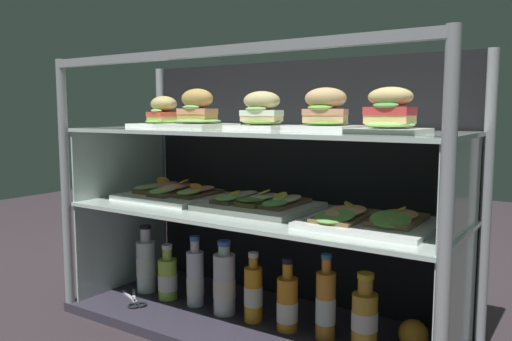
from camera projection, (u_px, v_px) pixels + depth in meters
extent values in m
cube|color=#2F262B|center=(256.00, 332.00, 1.64)|extent=(6.00, 6.00, 0.02)
cube|color=#322D3B|center=(256.00, 324.00, 1.63)|extent=(1.27, 0.49, 0.03)
cylinder|color=gray|center=(66.00, 188.00, 1.74)|extent=(0.03, 0.03, 0.86)
cylinder|color=gray|center=(445.00, 238.00, 1.06)|extent=(0.03, 0.03, 0.86)
cylinder|color=gray|center=(162.00, 175.00, 2.12)|extent=(0.03, 0.03, 0.86)
cylinder|color=gray|center=(486.00, 204.00, 1.44)|extent=(0.03, 0.03, 0.86)
cube|color=gray|center=(208.00, 52.00, 1.35)|extent=(1.24, 0.03, 0.03)
cube|color=black|center=(295.00, 182.00, 1.79)|extent=(1.21, 0.01, 0.83)
cube|color=silver|center=(124.00, 241.00, 1.94)|extent=(0.01, 0.43, 0.34)
cube|color=silver|center=(456.00, 307.00, 1.28)|extent=(0.01, 0.43, 0.34)
cube|color=silver|center=(256.00, 212.00, 1.59)|extent=(1.22, 0.44, 0.01)
cube|color=silver|center=(121.00, 162.00, 1.91)|extent=(0.01, 0.43, 0.24)
cube|color=silver|center=(462.00, 188.00, 1.25)|extent=(0.01, 0.43, 0.24)
cube|color=silver|center=(256.00, 132.00, 1.57)|extent=(1.22, 0.44, 0.01)
cube|color=white|center=(164.00, 125.00, 1.84)|extent=(0.19, 0.19, 0.01)
ellipsoid|color=#62B339|center=(164.00, 121.00, 1.84)|extent=(0.14, 0.12, 0.01)
cube|color=#D1BA6B|center=(164.00, 119.00, 1.84)|extent=(0.14, 0.12, 0.02)
cube|color=#D14731|center=(164.00, 114.00, 1.84)|extent=(0.14, 0.12, 0.02)
ellipsoid|color=#92C65F|center=(157.00, 111.00, 1.81)|extent=(0.08, 0.05, 0.02)
ellipsoid|color=tan|center=(164.00, 104.00, 1.83)|extent=(0.14, 0.12, 0.06)
cube|color=white|center=(198.00, 126.00, 1.68)|extent=(0.20, 0.20, 0.02)
ellipsoid|color=#6EA352|center=(197.00, 121.00, 1.68)|extent=(0.16, 0.14, 0.02)
cube|color=tan|center=(197.00, 117.00, 1.68)|extent=(0.12, 0.08, 0.02)
cube|color=tan|center=(197.00, 111.00, 1.68)|extent=(0.12, 0.08, 0.02)
ellipsoid|color=#8DC16F|center=(191.00, 107.00, 1.65)|extent=(0.07, 0.03, 0.02)
ellipsoid|color=#AC8546|center=(197.00, 99.00, 1.67)|extent=(0.12, 0.08, 0.06)
cube|color=white|center=(262.00, 127.00, 1.60)|extent=(0.17, 0.17, 0.01)
ellipsoid|color=olive|center=(262.00, 122.00, 1.60)|extent=(0.13, 0.11, 0.02)
cube|color=#D9C687|center=(262.00, 119.00, 1.60)|extent=(0.13, 0.09, 0.02)
cube|color=silver|center=(262.00, 113.00, 1.60)|extent=(0.13, 0.10, 0.02)
ellipsoid|color=#7BA755|center=(256.00, 109.00, 1.57)|extent=(0.07, 0.04, 0.02)
ellipsoid|color=tan|center=(262.00, 101.00, 1.59)|extent=(0.13, 0.10, 0.06)
cube|color=white|center=(325.00, 128.00, 1.46)|extent=(0.19, 0.19, 0.02)
ellipsoid|color=#629F39|center=(325.00, 123.00, 1.46)|extent=(0.13, 0.11, 0.01)
cube|color=#DDB57A|center=(325.00, 119.00, 1.46)|extent=(0.13, 0.11, 0.02)
cube|color=tan|center=(325.00, 112.00, 1.46)|extent=(0.13, 0.11, 0.02)
ellipsoid|color=#6EA239|center=(320.00, 107.00, 1.42)|extent=(0.07, 0.05, 0.02)
ellipsoid|color=tan|center=(326.00, 98.00, 1.45)|extent=(0.14, 0.11, 0.06)
cube|color=white|center=(389.00, 131.00, 1.30)|extent=(0.18, 0.18, 0.01)
ellipsoid|color=#91D362|center=(390.00, 125.00, 1.29)|extent=(0.13, 0.11, 0.02)
cube|color=#E7CB7F|center=(390.00, 120.00, 1.29)|extent=(0.12, 0.08, 0.02)
cube|color=#C93636|center=(390.00, 111.00, 1.29)|extent=(0.12, 0.08, 0.02)
ellipsoid|color=#508F3F|center=(386.00, 105.00, 1.26)|extent=(0.07, 0.03, 0.02)
ellipsoid|color=tan|center=(390.00, 97.00, 1.29)|extent=(0.12, 0.08, 0.05)
cube|color=white|center=(174.00, 196.00, 1.82)|extent=(0.34, 0.29, 0.02)
cube|color=brown|center=(161.00, 189.00, 1.89)|extent=(0.08, 0.21, 0.01)
ellipsoid|color=#97C164|center=(148.00, 187.00, 1.83)|extent=(0.08, 0.12, 0.02)
ellipsoid|color=#E9A082|center=(161.00, 185.00, 1.88)|extent=(0.07, 0.17, 0.01)
cylinder|color=orange|center=(163.00, 181.00, 1.91)|extent=(0.06, 0.06, 0.03)
cube|color=brown|center=(176.00, 192.00, 1.82)|extent=(0.08, 0.21, 0.01)
ellipsoid|color=#8EC563|center=(163.00, 190.00, 1.76)|extent=(0.08, 0.11, 0.02)
ellipsoid|color=#F4A187|center=(176.00, 187.00, 1.81)|extent=(0.07, 0.17, 0.02)
cylinder|color=orange|center=(183.00, 182.00, 1.83)|extent=(0.05, 0.05, 0.03)
cube|color=brown|center=(199.00, 194.00, 1.78)|extent=(0.08, 0.19, 0.01)
ellipsoid|color=#90C164|center=(188.00, 192.00, 1.73)|extent=(0.08, 0.10, 0.02)
ellipsoid|color=#E39278|center=(199.00, 189.00, 1.78)|extent=(0.07, 0.15, 0.02)
cylinder|color=orange|center=(196.00, 187.00, 1.76)|extent=(0.05, 0.05, 0.02)
cube|color=white|center=(259.00, 206.00, 1.62)|extent=(0.34, 0.29, 0.02)
cube|color=brown|center=(240.00, 198.00, 1.69)|extent=(0.08, 0.23, 0.01)
ellipsoid|color=#8FCA62|center=(227.00, 198.00, 1.63)|extent=(0.09, 0.13, 0.02)
ellipsoid|color=silver|center=(240.00, 195.00, 1.69)|extent=(0.07, 0.18, 0.01)
cylinder|color=yellow|center=(235.00, 193.00, 1.66)|extent=(0.05, 0.05, 0.02)
cube|color=brown|center=(262.00, 201.00, 1.63)|extent=(0.08, 0.20, 0.01)
ellipsoid|color=#5B9239|center=(251.00, 200.00, 1.58)|extent=(0.09, 0.12, 0.02)
ellipsoid|color=silver|center=(262.00, 197.00, 1.63)|extent=(0.07, 0.16, 0.01)
cylinder|color=#FADE4A|center=(264.00, 193.00, 1.65)|extent=(0.04, 0.05, 0.02)
cube|color=brown|center=(286.00, 204.00, 1.59)|extent=(0.08, 0.20, 0.01)
ellipsoid|color=#65A84F|center=(276.00, 203.00, 1.54)|extent=(0.08, 0.11, 0.02)
ellipsoid|color=#EFEAC1|center=(286.00, 199.00, 1.59)|extent=(0.07, 0.16, 0.02)
cylinder|color=yellow|center=(280.00, 196.00, 1.58)|extent=(0.06, 0.06, 0.02)
cube|color=white|center=(370.00, 223.00, 1.38)|extent=(0.34, 0.29, 0.01)
cube|color=brown|center=(345.00, 216.00, 1.41)|extent=(0.12, 0.23, 0.01)
ellipsoid|color=#6BA84C|center=(335.00, 216.00, 1.35)|extent=(0.13, 0.14, 0.03)
ellipsoid|color=#EFA67C|center=(345.00, 211.00, 1.41)|extent=(0.10, 0.18, 0.02)
cylinder|color=#F9D54B|center=(350.00, 205.00, 1.43)|extent=(0.04, 0.04, 0.02)
cube|color=brown|center=(398.00, 220.00, 1.35)|extent=(0.12, 0.19, 0.01)
ellipsoid|color=#639D42|center=(390.00, 219.00, 1.30)|extent=(0.12, 0.12, 0.04)
ellipsoid|color=#F4A979|center=(398.00, 215.00, 1.35)|extent=(0.10, 0.16, 0.01)
cylinder|color=#F2D24A|center=(399.00, 210.00, 1.37)|extent=(0.04, 0.04, 0.02)
cylinder|color=white|center=(146.00, 267.00, 1.88)|extent=(0.07, 0.07, 0.18)
cylinder|color=silver|center=(146.00, 267.00, 1.88)|extent=(0.07, 0.07, 0.07)
cylinder|color=white|center=(145.00, 235.00, 1.87)|extent=(0.04, 0.04, 0.05)
cylinder|color=black|center=(145.00, 227.00, 1.86)|extent=(0.04, 0.04, 0.01)
cylinder|color=#B4D94B|center=(168.00, 279.00, 1.81)|extent=(0.07, 0.07, 0.14)
cylinder|color=white|center=(168.00, 282.00, 1.81)|extent=(0.07, 0.07, 0.06)
cylinder|color=#B8CE4C|center=(167.00, 254.00, 1.80)|extent=(0.03, 0.03, 0.04)
cylinder|color=silver|center=(167.00, 247.00, 1.79)|extent=(0.04, 0.04, 0.02)
cylinder|color=white|center=(195.00, 279.00, 1.74)|extent=(0.06, 0.06, 0.19)
cylinder|color=white|center=(195.00, 286.00, 1.75)|extent=(0.06, 0.06, 0.06)
cylinder|color=silver|center=(195.00, 246.00, 1.73)|extent=(0.03, 0.03, 0.04)
cylinder|color=#326BB9|center=(195.00, 238.00, 1.73)|extent=(0.03, 0.03, 0.01)
cylinder|color=white|center=(224.00, 284.00, 1.67)|extent=(0.07, 0.07, 0.20)
cylinder|color=#F2E0CC|center=(224.00, 288.00, 1.67)|extent=(0.07, 0.07, 0.06)
cylinder|color=white|center=(224.00, 250.00, 1.66)|extent=(0.04, 0.04, 0.03)
cylinder|color=#3369B8|center=(224.00, 243.00, 1.65)|extent=(0.04, 0.04, 0.02)
cylinder|color=orange|center=(253.00, 294.00, 1.61)|extent=(0.06, 0.06, 0.17)
cylinder|color=#EEE6CF|center=(253.00, 296.00, 1.61)|extent=(0.06, 0.06, 0.06)
cylinder|color=orange|center=(253.00, 262.00, 1.60)|extent=(0.03, 0.03, 0.03)
cylinder|color=silver|center=(253.00, 255.00, 1.60)|extent=(0.03, 0.03, 0.01)
cylinder|color=orange|center=(287.00, 304.00, 1.55)|extent=(0.06, 0.06, 0.16)
cylinder|color=white|center=(287.00, 311.00, 1.55)|extent=(0.06, 0.06, 0.06)
cylinder|color=orange|center=(288.00, 271.00, 1.53)|extent=(0.03, 0.03, 0.05)
cylinder|color=black|center=(288.00, 261.00, 1.53)|extent=(0.03, 0.03, 0.02)
cylinder|color=orange|center=(326.00, 305.00, 1.49)|extent=(0.06, 0.06, 0.19)
cylinder|color=silver|center=(326.00, 310.00, 1.49)|extent=(0.06, 0.06, 0.08)
cylinder|color=orange|center=(327.00, 265.00, 1.48)|extent=(0.03, 0.03, 0.04)
cylinder|color=teal|center=(327.00, 256.00, 1.47)|extent=(0.03, 0.03, 0.01)
cylinder|color=gold|center=(365.00, 322.00, 1.42)|extent=(0.07, 0.07, 0.16)
cylinder|color=#F0E0CC|center=(365.00, 320.00, 1.42)|extent=(0.07, 0.07, 0.05)
cylinder|color=gold|center=(365.00, 286.00, 1.41)|extent=(0.04, 0.04, 0.04)
cylinder|color=gold|center=(366.00, 276.00, 1.40)|extent=(0.05, 0.05, 0.01)
sphere|color=orange|center=(413.00, 334.00, 1.43)|extent=(0.08, 0.08, 0.08)
cube|color=silver|center=(129.00, 296.00, 1.83)|extent=(0.13, 0.06, 0.00)
torus|color=black|center=(140.00, 305.00, 1.75)|extent=(0.06, 0.06, 0.01)
cube|color=silver|center=(134.00, 295.00, 1.84)|extent=(0.10, 0.10, 0.00)
torus|color=black|center=(134.00, 306.00, 1.74)|extent=(0.06, 0.06, 0.01)
cylinder|color=silver|center=(134.00, 299.00, 1.79)|extent=(0.01, 0.01, 0.01)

